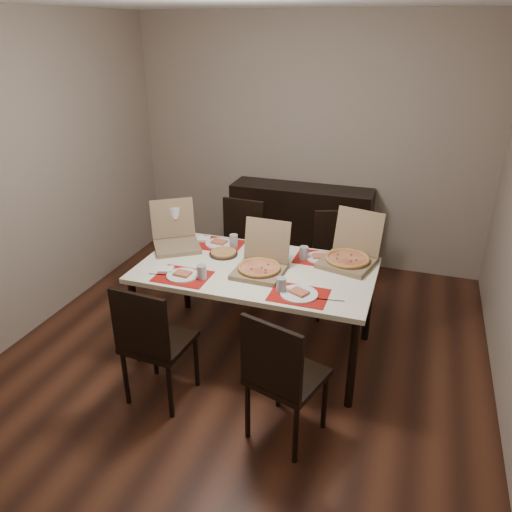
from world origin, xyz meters
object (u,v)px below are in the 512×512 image
at_px(chair_far_right, 337,258).
at_px(pizza_box_center, 261,265).
at_px(chair_near_left, 152,340).
at_px(chair_far_left, 239,244).
at_px(dining_table, 256,275).
at_px(sideboard, 300,227).
at_px(dip_bowl, 281,262).
at_px(chair_near_right, 281,375).
at_px(soda_bottle, 175,222).

xyz_separation_m(chair_far_right, pizza_box_center, (-0.43, -0.94, 0.30)).
bearing_deg(chair_far_right, chair_near_left, -119.04).
bearing_deg(chair_far_left, dining_table, -61.95).
height_order(sideboard, chair_near_left, chair_near_left).
bearing_deg(dining_table, dip_bowl, 36.47).
relative_size(sideboard, chair_far_right, 1.61).
bearing_deg(dining_table, sideboard, 92.13).
xyz_separation_m(sideboard, chair_near_left, (-0.40, -2.52, 0.06)).
relative_size(chair_near_left, chair_near_right, 1.00).
distance_m(dining_table, soda_bottle, 0.95).
xyz_separation_m(sideboard, dip_bowl, (0.23, -1.58, 0.32)).
bearing_deg(soda_bottle, chair_near_left, -71.29).
xyz_separation_m(chair_far_left, dip_bowl, (0.65, -0.78, 0.25)).
distance_m(dining_table, dip_bowl, 0.22).
bearing_deg(chair_near_right, dip_bowl, 106.56).
bearing_deg(chair_near_right, chair_far_right, 89.47).
bearing_deg(chair_far_right, pizza_box_center, -114.41).
height_order(dining_table, pizza_box_center, pizza_box_center).
height_order(pizza_box_center, dip_bowl, pizza_box_center).
height_order(chair_near_left, dip_bowl, chair_near_left).
relative_size(dining_table, chair_far_right, 1.94).
xyz_separation_m(pizza_box_center, dip_bowl, (0.11, 0.18, -0.04)).
height_order(sideboard, dining_table, sideboard).
relative_size(dining_table, soda_bottle, 5.18).
height_order(chair_far_right, pizza_box_center, pizza_box_center).
height_order(chair_far_right, dip_bowl, chair_far_right).
bearing_deg(soda_bottle, chair_far_right, 22.02).
bearing_deg(sideboard, pizza_box_center, -86.12).
distance_m(chair_near_left, chair_far_right, 1.95).
relative_size(sideboard, soda_bottle, 4.32).
relative_size(pizza_box_center, soda_bottle, 1.17).
bearing_deg(soda_bottle, sideboard, 59.60).
distance_m(sideboard, pizza_box_center, 1.79).
bearing_deg(chair_far_right, soda_bottle, -157.98).
bearing_deg(chair_near_left, chair_near_right, -4.51).
xyz_separation_m(chair_far_right, dip_bowl, (-0.32, -0.76, 0.25)).
distance_m(chair_far_right, soda_bottle, 1.50).
height_order(chair_near_right, dip_bowl, chair_near_right).
bearing_deg(dip_bowl, chair_far_right, 67.39).
relative_size(chair_far_right, dip_bowl, 7.38).
relative_size(dip_bowl, soda_bottle, 0.36).
distance_m(chair_near_left, dip_bowl, 1.16).
xyz_separation_m(chair_near_left, soda_bottle, (-0.39, 1.16, 0.39)).
bearing_deg(chair_far_left, chair_near_left, -89.42).
height_order(sideboard, dip_bowl, sideboard).
height_order(sideboard, pizza_box_center, pizza_box_center).
bearing_deg(dip_bowl, dining_table, -143.53).
relative_size(chair_near_left, pizza_box_center, 2.28).
bearing_deg(pizza_box_center, chair_near_left, -124.21).
height_order(chair_far_right, soda_bottle, soda_bottle).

